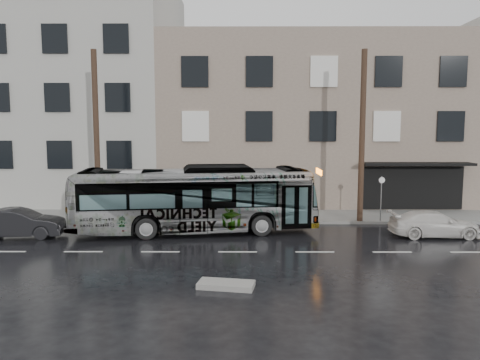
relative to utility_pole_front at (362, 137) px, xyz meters
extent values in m
plane|color=black|center=(-6.50, -3.30, -4.65)|extent=(120.00, 120.00, 0.00)
cube|color=gray|center=(-6.50, 1.60, -4.58)|extent=(90.00, 3.60, 0.15)
cube|color=gray|center=(-1.50, 9.40, 0.85)|extent=(20.00, 12.00, 11.00)
cube|color=#A7A69E|center=(-24.50, 10.90, 3.35)|extent=(26.00, 15.00, 16.00)
cylinder|color=#3E2B1F|center=(0.00, 0.00, 0.00)|extent=(0.30, 0.30, 9.00)
cylinder|color=#3E2B1F|center=(-14.00, 0.00, 0.00)|extent=(0.30, 0.30, 9.00)
cylinder|color=slate|center=(1.10, 0.00, -3.30)|extent=(0.06, 0.06, 2.40)
imported|color=#B2B2B2|center=(-8.63, -2.14, -3.01)|extent=(12.03, 4.34, 3.28)
imported|color=silver|center=(2.76, -2.99, -4.05)|extent=(4.18, 1.74, 1.21)
imported|color=black|center=(-16.76, -3.30, -3.97)|extent=(4.27, 1.92, 1.36)
cube|color=gray|center=(-6.82, -10.12, -4.56)|extent=(1.91, 1.10, 0.18)
camera|label=1|loc=(-6.30, -24.69, 0.48)|focal=35.00mm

